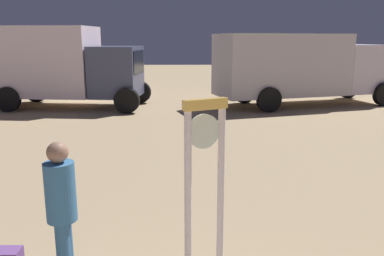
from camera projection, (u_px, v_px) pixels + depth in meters
standing_clock at (205, 181)px, 3.89m from camera, size 0.44×0.27×2.04m
person_near_clock at (62, 209)px, 4.05m from camera, size 0.31×0.31×1.60m
box_truck_near at (298, 66)px, 15.54m from camera, size 7.29×4.11×2.77m
box_truck_far at (55, 64)px, 15.11m from camera, size 6.44×2.95×3.04m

